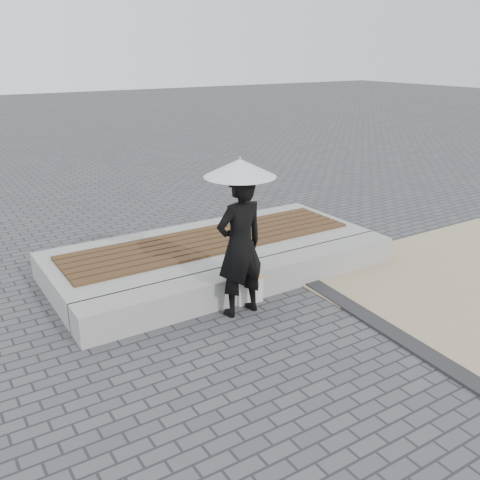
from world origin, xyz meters
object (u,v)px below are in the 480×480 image
at_px(seating_ledge, 253,279).
at_px(canvas_tote, 249,289).
at_px(parasol, 240,168).
at_px(woman, 240,246).
at_px(handbag, 237,266).

distance_m(seating_ledge, canvas_tote, 0.31).
distance_m(seating_ledge, parasol, 1.82).
xyz_separation_m(woman, parasol, (-0.00, 0.00, 0.98)).
xyz_separation_m(parasol, handbag, (0.12, 0.26, -1.38)).
bearing_deg(seating_ledge, handbag, -158.44).
height_order(parasol, canvas_tote, parasol).
xyz_separation_m(woman, canvas_tote, (0.26, 0.19, -0.74)).
bearing_deg(parasol, canvas_tote, 36.02).
bearing_deg(woman, parasol, -67.15).
relative_size(handbag, canvas_tote, 0.95).
distance_m(woman, canvas_tote, 0.80).
bearing_deg(canvas_tote, seating_ledge, 48.41).
bearing_deg(parasol, handbag, 64.77).
bearing_deg(seating_ledge, canvas_tote, -136.01).
relative_size(seating_ledge, canvas_tote, 13.21).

